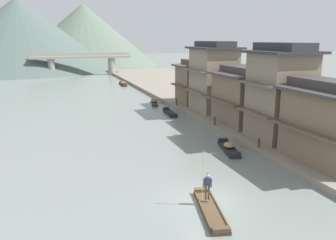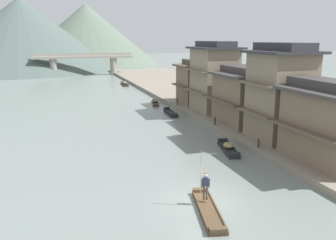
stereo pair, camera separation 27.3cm
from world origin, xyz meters
name	(u,v)px [view 2 (the right image)]	position (x,y,z in m)	size (l,w,h in m)	color
ground_plane	(202,200)	(0.00, 0.00, 0.00)	(400.00, 400.00, 0.00)	gray
riverbank_right	(223,100)	(16.75, 30.00, 0.28)	(18.00, 110.00, 0.56)	gray
boat_foreground_poled	(208,210)	(-0.32, -1.54, 0.14)	(2.10, 5.14, 0.41)	brown
boatman_person	(205,183)	(-0.14, -0.64, 1.42)	(0.56, 0.33, 3.04)	black
boat_moored_nearest	(155,102)	(6.30, 31.67, 0.21)	(2.01, 4.83, 0.64)	#423328
boat_moored_second	(170,113)	(6.07, 23.92, 0.18)	(1.20, 4.50, 0.54)	#232326
boat_moored_third	(125,84)	(6.17, 54.21, 0.25)	(1.27, 5.37, 0.74)	#33281E
boat_moored_far	(228,148)	(6.03, 8.04, 0.27)	(1.96, 4.54, 0.77)	#232326
house_waterfront_nearest	(331,123)	(11.05, 1.83, 3.56)	(5.22, 7.87, 6.14)	#75604C
house_waterfront_second	(280,93)	(11.23, 8.39, 4.88)	(5.59, 5.70, 8.74)	#7F705B
house_waterfront_tall	(248,96)	(11.89, 14.76, 3.56)	(6.89, 7.23, 6.14)	#75604C
house_waterfront_narrow	(214,77)	(11.24, 22.02, 4.87)	(5.60, 6.50, 8.74)	gray
house_waterfront_far	(199,82)	(11.62, 27.72, 3.58)	(6.37, 5.67, 6.14)	#75604C
mooring_post_dock_near	(258,143)	(8.10, 6.56, 0.95)	(0.20, 0.20, 0.77)	#473828
mooring_post_dock_mid	(215,121)	(8.10, 15.02, 0.99)	(0.20, 0.20, 0.86)	#473828
mooring_post_dock_far	(177,102)	(8.10, 26.85, 1.04)	(0.20, 0.20, 0.96)	#473828
stone_bridge	(84,61)	(0.00, 76.30, 3.80)	(25.55, 2.40, 5.79)	gray
hill_far_west	(86,35)	(4.40, 111.69, 10.68)	(51.69, 51.69, 21.36)	#5B6B5B
hill_far_centre	(22,34)	(-16.07, 100.16, 10.81)	(57.04, 57.04, 21.61)	#4C5B56
hill_far_east	(74,40)	(1.28, 128.71, 8.67)	(48.08, 48.08, 17.33)	#4C5B56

